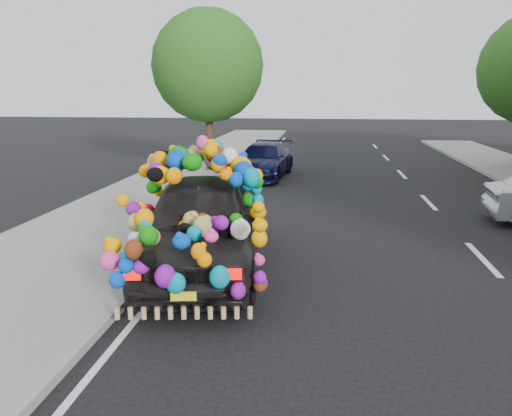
# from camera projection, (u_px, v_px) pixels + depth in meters

# --- Properties ---
(ground) EXTENTS (100.00, 100.00, 0.00)m
(ground) POSITION_uv_depth(u_px,v_px,m) (293.00, 251.00, 9.92)
(ground) COLOR black
(ground) RESTS_ON ground
(sidewalk) EXTENTS (4.00, 60.00, 0.12)m
(sidewalk) POSITION_uv_depth(u_px,v_px,m) (88.00, 240.00, 10.45)
(sidewalk) COLOR gray
(sidewalk) RESTS_ON ground
(kerb) EXTENTS (0.15, 60.00, 0.13)m
(kerb) POSITION_uv_depth(u_px,v_px,m) (178.00, 244.00, 10.20)
(kerb) COLOR gray
(kerb) RESTS_ON ground
(lane_markings) EXTENTS (6.00, 50.00, 0.01)m
(lane_markings) POSITION_uv_depth(u_px,v_px,m) (483.00, 259.00, 9.46)
(lane_markings) COLOR silver
(lane_markings) RESTS_ON ground
(tree_near_sidewalk) EXTENTS (4.20, 4.20, 6.13)m
(tree_near_sidewalk) POSITION_uv_depth(u_px,v_px,m) (208.00, 66.00, 18.65)
(tree_near_sidewalk) COLOR #332114
(tree_near_sidewalk) RESTS_ON ground
(plush_art_car) EXTENTS (3.00, 5.31, 2.30)m
(plush_art_car) POSITION_uv_depth(u_px,v_px,m) (200.00, 203.00, 8.77)
(plush_art_car) COLOR black
(plush_art_car) RESTS_ON ground
(navy_sedan) EXTENTS (2.18, 4.41, 1.23)m
(navy_sedan) POSITION_uv_depth(u_px,v_px,m) (263.00, 160.00, 18.42)
(navy_sedan) COLOR black
(navy_sedan) RESTS_ON ground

